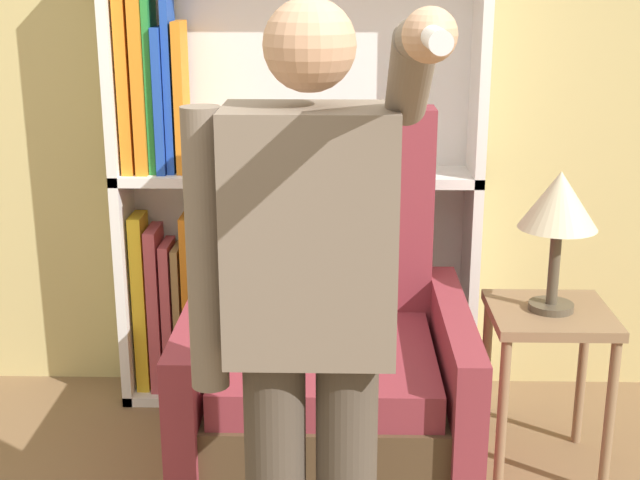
{
  "coord_description": "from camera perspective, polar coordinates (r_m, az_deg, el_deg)",
  "views": [
    {
      "loc": [
        0.28,
        -1.66,
        1.75
      ],
      "look_at": [
        0.23,
        0.7,
        1.04
      ],
      "focal_mm": 50.0,
      "sensor_mm": 36.0,
      "label": 1
    }
  ],
  "objects": [
    {
      "name": "wall_back",
      "position": [
        3.72,
        -3.18,
        11.31
      ],
      "size": [
        8.0,
        0.11,
        2.8
      ],
      "color": "tan",
      "rests_on": "ground_plane"
    },
    {
      "name": "bookcase",
      "position": [
        3.65,
        -4.53,
        3.23
      ],
      "size": [
        1.47,
        0.28,
        1.93
      ],
      "color": "white",
      "rests_on": "ground_plane"
    },
    {
      "name": "armchair",
      "position": [
        3.18,
        0.44,
        -8.67
      ],
      "size": [
        0.96,
        0.92,
        1.29
      ],
      "color": "#4C3823",
      "rests_on": "ground_plane"
    },
    {
      "name": "person_standing",
      "position": [
        2.07,
        -0.7,
        -5.51
      ],
      "size": [
        0.54,
        0.78,
        1.7
      ],
      "color": "#473D33",
      "rests_on": "ground_plane"
    },
    {
      "name": "side_table",
      "position": [
        3.28,
        14.4,
        -6.25
      ],
      "size": [
        0.42,
        0.42,
        0.62
      ],
      "color": "#846647",
      "rests_on": "ground_plane"
    },
    {
      "name": "table_lamp",
      "position": [
        3.13,
        15.04,
        2.11
      ],
      "size": [
        0.27,
        0.27,
        0.5
      ],
      "color": "#4C4233",
      "rests_on": "side_table"
    }
  ]
}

